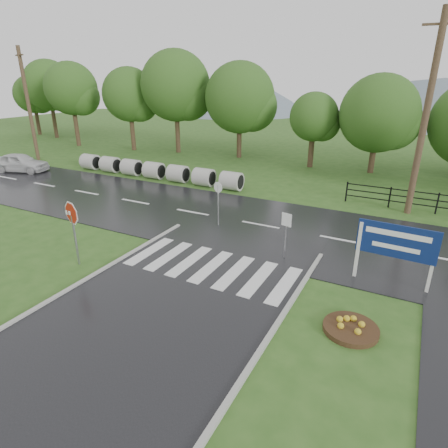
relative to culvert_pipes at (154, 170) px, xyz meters
The scene contains 15 objects.
ground 18.28m from the culvert_pipes, 55.20° to the right, with size 120.00×120.00×0.00m, color #2F571D.
main_road 11.58m from the culvert_pipes, 25.62° to the right, with size 90.00×8.00×0.04m, color black.
crosswalk 14.46m from the culvert_pipes, 43.80° to the right, with size 6.50×2.80×0.02m.
fence_west 18.20m from the culvert_pipes, ahead, with size 9.58×0.08×1.20m.
hills 54.35m from the culvert_pipes, 74.45° to the left, with size 102.00×48.00×48.00m.
treeline 14.56m from the culvert_pipes, 38.23° to the left, with size 83.20×5.20×10.00m.
culvert_pipes is the anchor object (origin of this frame).
stop_sign 13.48m from the culvert_pipes, 65.23° to the right, with size 1.20×0.31×2.78m.
estate_billboard 18.60m from the culvert_pipes, 25.94° to the right, with size 2.63×0.19×2.30m.
flower_bed 19.68m from the culvert_pipes, 35.73° to the right, with size 1.60×1.60×0.32m.
reg_sign_small 14.98m from the culvert_pipes, 31.97° to the right, with size 0.43×0.13×1.98m.
reg_sign_round 10.50m from the culvert_pipes, 35.03° to the right, with size 0.52×0.15×2.26m.
car_white 10.96m from the culvert_pipes, 163.07° to the right, with size 1.72×4.28×1.46m, color silver.
utility_pole_west 13.95m from the culvert_pipes, behind, with size 1.61×0.59×9.29m.
utility_pole_east 17.41m from the culvert_pipes, ahead, with size 1.78×0.33×9.98m.
Camera 1 is at (6.46, -6.23, 6.98)m, focal length 30.00 mm.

